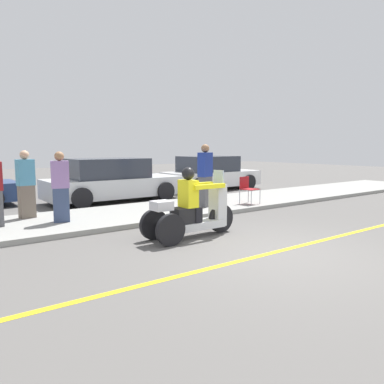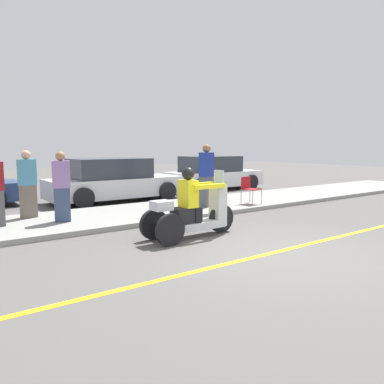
% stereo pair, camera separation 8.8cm
% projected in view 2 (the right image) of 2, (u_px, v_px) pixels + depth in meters
% --- Properties ---
extents(ground_plane, '(60.00, 60.00, 0.00)m').
position_uv_depth(ground_plane, '(272.00, 253.00, 6.55)').
color(ground_plane, '#565451').
extents(lane_stripe, '(24.00, 0.12, 0.01)m').
position_uv_depth(lane_stripe, '(253.00, 257.00, 6.28)').
color(lane_stripe, gold).
rests_on(lane_stripe, ground).
extents(sidewalk_strip, '(28.00, 2.80, 0.12)m').
position_uv_depth(sidewalk_strip, '(145.00, 213.00, 10.24)').
color(sidewalk_strip, gray).
rests_on(sidewalk_strip, ground).
extents(motorcycle_trike, '(2.12, 0.71, 1.45)m').
position_uv_depth(motorcycle_trike, '(192.00, 212.00, 7.63)').
color(motorcycle_trike, black).
rests_on(motorcycle_trike, ground).
extents(spectator_near_curb, '(0.49, 0.38, 1.81)m').
position_uv_depth(spectator_near_curb, '(206.00, 177.00, 10.79)').
color(spectator_near_curb, '#515156').
rests_on(spectator_near_curb, sidewalk_strip).
extents(spectator_by_tree, '(0.42, 0.28, 1.65)m').
position_uv_depth(spectator_by_tree, '(28.00, 185.00, 9.13)').
color(spectator_by_tree, '#726656').
rests_on(spectator_by_tree, sidewalk_strip).
extents(spectator_mid_group, '(0.43, 0.32, 1.63)m').
position_uv_depth(spectator_mid_group, '(62.00, 188.00, 8.63)').
color(spectator_mid_group, '#38476B').
rests_on(spectator_mid_group, sidewalk_strip).
extents(folding_chair_set_back, '(0.52, 0.52, 0.82)m').
position_uv_depth(folding_chair_set_back, '(249.00, 187.00, 11.42)').
color(folding_chair_set_back, '#A5A8AD').
rests_on(folding_chair_set_back, sidewalk_strip).
extents(parked_car_lot_left, '(4.56, 2.03, 1.47)m').
position_uv_depth(parked_car_lot_left, '(114.00, 181.00, 12.75)').
color(parked_car_lot_left, silver).
rests_on(parked_car_lot_left, ground).
extents(parked_car_lot_far, '(4.29, 1.95, 1.45)m').
position_uv_depth(parked_car_lot_far, '(213.00, 174.00, 16.15)').
color(parked_car_lot_far, silver).
rests_on(parked_car_lot_far, ground).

